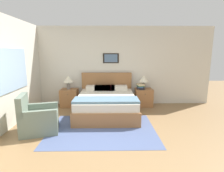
{
  "coord_description": "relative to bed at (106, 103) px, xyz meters",
  "views": [
    {
      "loc": [
        0.03,
        -2.71,
        1.76
      ],
      "look_at": [
        0.11,
        1.74,
        0.9
      ],
      "focal_mm": 28.0,
      "sensor_mm": 36.0,
      "label": 1
    }
  ],
  "objects": [
    {
      "name": "book_thick_bottom",
      "position": [
        1.1,
        0.68,
        0.28
      ],
      "size": [
        0.24,
        0.3,
        0.03
      ],
      "rotation": [
        0.0,
        0.0,
        0.19
      ],
      "color": "#232328",
      "rests_on": "nightstand_by_door"
    },
    {
      "name": "bed",
      "position": [
        0.0,
        0.0,
        0.0
      ],
      "size": [
        1.66,
        1.96,
        1.1
      ],
      "color": "#936038",
      "rests_on": "ground_plane"
    },
    {
      "name": "wall_left",
      "position": [
        -2.26,
        -0.58,
        0.99
      ],
      "size": [
        0.08,
        5.56,
        2.6
      ],
      "color": "beige",
      "rests_on": "ground_plane"
    },
    {
      "name": "book_slim_near_top",
      "position": [
        1.1,
        0.68,
        0.38
      ],
      "size": [
        0.23,
        0.25,
        0.04
      ],
      "rotation": [
        0.0,
        0.0,
        0.13
      ],
      "color": "#4C7551",
      "rests_on": "book_novel_upper"
    },
    {
      "name": "book_hardcover_middle",
      "position": [
        1.1,
        0.68,
        0.31
      ],
      "size": [
        0.24,
        0.26,
        0.03
      ],
      "rotation": [
        0.0,
        0.0,
        -0.19
      ],
      "color": "#232328",
      "rests_on": "book_thick_bottom"
    },
    {
      "name": "table_lamp_by_door",
      "position": [
        1.21,
        0.74,
        0.57
      ],
      "size": [
        0.31,
        0.31,
        0.44
      ],
      "color": "slate",
      "rests_on": "nightstand_by_door"
    },
    {
      "name": "nightstand_by_door",
      "position": [
        1.23,
        0.72,
        -0.03
      ],
      "size": [
        0.55,
        0.47,
        0.58
      ],
      "color": "#936038",
      "rests_on": "ground_plane"
    },
    {
      "name": "nightstand_near_window",
      "position": [
        -1.23,
        0.72,
        -0.03
      ],
      "size": [
        0.55,
        0.47,
        0.58
      ],
      "color": "#936038",
      "rests_on": "ground_plane"
    },
    {
      "name": "book_paperback_top",
      "position": [
        1.1,
        0.68,
        0.42
      ],
      "size": [
        0.24,
        0.3,
        0.04
      ],
      "rotation": [
        0.0,
        0.0,
        0.13
      ],
      "color": "beige",
      "rests_on": "book_slim_near_top"
    },
    {
      "name": "wall_back",
      "position": [
        0.05,
        1.03,
        0.99
      ],
      "size": [
        6.96,
        0.09,
        2.6
      ],
      "color": "beige",
      "rests_on": "ground_plane"
    },
    {
      "name": "table_lamp_near_window",
      "position": [
        -1.24,
        0.74,
        0.57
      ],
      "size": [
        0.31,
        0.31,
        0.44
      ],
      "color": "slate",
      "rests_on": "nightstand_near_window"
    },
    {
      "name": "book_novel_upper",
      "position": [
        1.1,
        0.68,
        0.34
      ],
      "size": [
        0.2,
        0.25,
        0.03
      ],
      "rotation": [
        0.0,
        0.0,
        -0.14
      ],
      "color": "#335693",
      "rests_on": "book_hardcover_middle"
    },
    {
      "name": "area_rug_main",
      "position": [
        -0.08,
        -1.09,
        -0.31
      ],
      "size": [
        2.42,
        1.79,
        0.01
      ],
      "color": "#47567F",
      "rests_on": "ground_plane"
    },
    {
      "name": "armchair",
      "position": [
        -1.51,
        -1.16,
        -0.02
      ],
      "size": [
        0.91,
        0.84,
        0.87
      ],
      "rotation": [
        0.0,
        0.0,
        -1.33
      ],
      "color": "slate",
      "rests_on": "ground_plane"
    },
    {
      "name": "ground_plane",
      "position": [
        0.04,
        -2.16,
        -0.31
      ],
      "size": [
        16.0,
        16.0,
        0.0
      ],
      "primitive_type": "plane",
      "color": "olive"
    }
  ]
}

